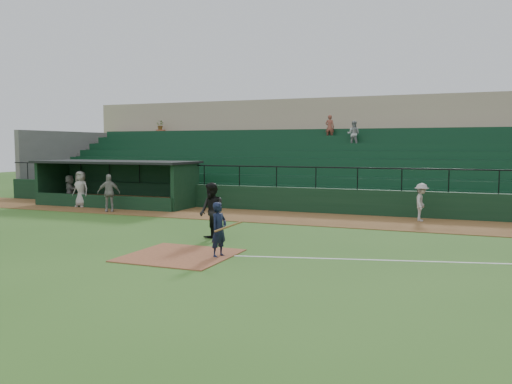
% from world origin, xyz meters
% --- Properties ---
extents(ground, '(90.00, 90.00, 0.00)m').
position_xyz_m(ground, '(0.00, 0.00, 0.00)').
color(ground, '#305B1D').
rests_on(ground, ground).
extents(warning_track, '(40.00, 4.00, 0.03)m').
position_xyz_m(warning_track, '(0.00, 8.00, 0.01)').
color(warning_track, brown).
rests_on(warning_track, ground).
extents(home_plate_dirt, '(3.00, 3.00, 0.03)m').
position_xyz_m(home_plate_dirt, '(0.00, -1.00, 0.01)').
color(home_plate_dirt, brown).
rests_on(home_plate_dirt, ground).
extents(foul_line, '(17.49, 4.44, 0.01)m').
position_xyz_m(foul_line, '(8.00, 1.20, 0.01)').
color(foul_line, white).
rests_on(foul_line, ground).
extents(stadium_structure, '(38.00, 13.08, 6.40)m').
position_xyz_m(stadium_structure, '(-0.00, 16.46, 2.30)').
color(stadium_structure, black).
rests_on(stadium_structure, ground).
extents(dugout, '(8.90, 3.20, 2.42)m').
position_xyz_m(dugout, '(-9.75, 9.56, 1.33)').
color(dugout, black).
rests_on(dugout, ground).
extents(batter_at_plate, '(1.05, 0.70, 1.61)m').
position_xyz_m(batter_at_plate, '(1.15, -0.73, 0.81)').
color(batter_at_plate, black).
rests_on(batter_at_plate, ground).
extents(umpire, '(1.22, 1.18, 1.98)m').
position_xyz_m(umpire, '(-0.29, 1.67, 0.99)').
color(umpire, black).
rests_on(umpire, ground).
extents(runner, '(0.62, 1.05, 1.61)m').
position_xyz_m(runner, '(5.97, 8.99, 0.84)').
color(runner, '#A9A39E').
rests_on(runner, warning_track).
extents(dugout_player_a, '(1.14, 0.96, 1.82)m').
position_xyz_m(dugout_player_a, '(-8.43, 6.75, 0.94)').
color(dugout_player_a, gray).
rests_on(dugout_player_a, warning_track).
extents(dugout_player_b, '(0.93, 0.61, 1.88)m').
position_xyz_m(dugout_player_b, '(-11.00, 7.81, 0.97)').
color(dugout_player_b, '#A39D99').
rests_on(dugout_player_b, warning_track).
extents(dugout_player_c, '(1.45, 1.26, 1.58)m').
position_xyz_m(dugout_player_c, '(-12.69, 8.89, 0.82)').
color(dugout_player_c, '#A49F99').
rests_on(dugout_player_c, warning_track).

